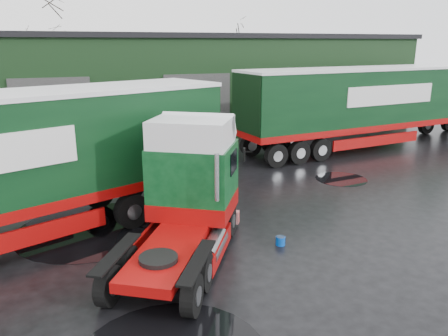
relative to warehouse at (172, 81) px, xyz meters
The scene contains 9 objects.
ground 20.35m from the warehouse, 95.71° to the right, with size 100.00×100.00×0.00m, color black.
warehouse is the anchor object (origin of this frame).
hero_tractor 21.04m from the warehouse, 104.06° to the right, with size 2.55×6.01×3.73m, color #0C411C, non-canonical shape.
lorry_right 13.18m from the warehouse, 56.75° to the right, with size 2.97×17.15×4.51m, color silver, non-canonical shape.
wash_bucket 20.62m from the warehouse, 95.61° to the right, with size 0.28×0.28×0.26m, color #0841B1.
tree_back_a 12.90m from the warehouse, 128.66° to the left, with size 4.40×4.40×9.50m, color black, non-canonical shape.
tree_back_b 12.82m from the warehouse, 51.34° to the left, with size 4.40×4.40×7.50m, color black, non-canonical shape.
puddle_1 16.19m from the warehouse, 77.09° to the right, with size 2.22×2.22×0.01m, color black.
puddle_2 18.82m from the warehouse, 112.49° to the right, with size 4.69×4.69×0.01m, color black.
Camera 1 is at (-5.70, -10.64, 5.70)m, focal length 35.00 mm.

